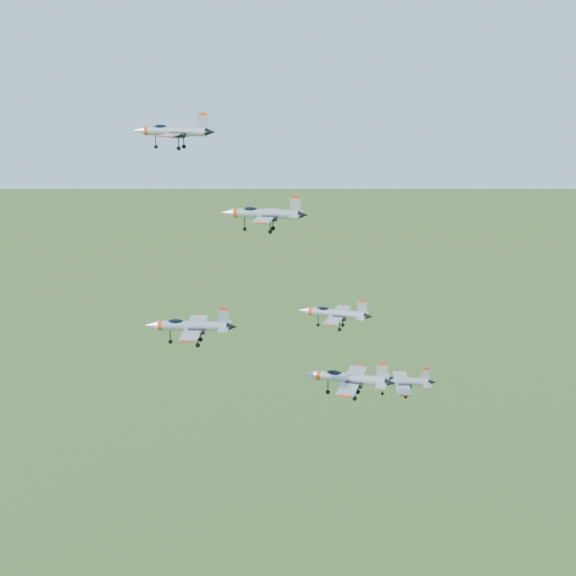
{
  "coord_description": "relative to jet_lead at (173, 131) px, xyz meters",
  "views": [
    {
      "loc": [
        3.22,
        -112.98,
        163.24
      ],
      "look_at": [
        2.42,
        0.29,
        129.93
      ],
      "focal_mm": 50.0,
      "sensor_mm": 36.0,
      "label": 1
    }
  ],
  "objects": [
    {
      "name": "jet_left_low",
      "position": [
        25.87,
        -7.08,
        -28.18
      ],
      "size": [
        12.18,
        10.36,
        3.31
      ],
      "rotation": [
        0.0,
        0.0,
        -0.29
      ],
      "color": "#A4AAB1"
    },
    {
      "name": "jet_right_high",
      "position": [
        5.82,
        -31.12,
        -22.06
      ],
      "size": [
        12.19,
        10.06,
        3.26
      ],
      "rotation": [
        0.0,
        0.0,
        -0.05
      ],
      "color": "#A4AAB1"
    },
    {
      "name": "jet_trail",
      "position": [
        35.29,
        -16.8,
        -35.89
      ],
      "size": [
        11.08,
        9.13,
        2.97
      ],
      "rotation": [
        0.0,
        0.0,
        -0.04
      ],
      "color": "#A4AAB1"
    },
    {
      "name": "jet_left_high",
      "position": [
        14.89,
        -14.9,
        -10.43
      ],
      "size": [
        12.92,
        10.8,
        3.46
      ],
      "rotation": [
        0.0,
        0.0,
        -0.15
      ],
      "color": "#A4AAB1"
    },
    {
      "name": "jet_lead",
      "position": [
        0.0,
        0.0,
        0.0
      ],
      "size": [
        13.82,
        11.63,
        3.71
      ],
      "rotation": [
        0.0,
        0.0,
        -0.2
      ],
      "color": "#A4AAB1"
    },
    {
      "name": "jet_right_low",
      "position": [
        26.86,
        -26.52,
        -31.27
      ],
      "size": [
        12.86,
        10.9,
        3.48
      ],
      "rotation": [
        0.0,
        0.0,
        -0.26
      ],
      "color": "#A4AAB1"
    }
  ]
}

